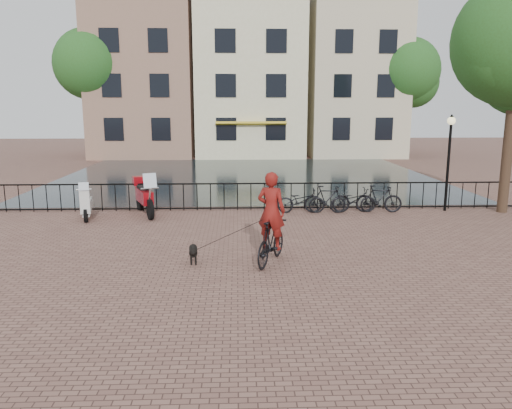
{
  "coord_description": "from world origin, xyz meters",
  "views": [
    {
      "loc": [
        -0.5,
        -10.25,
        3.84
      ],
      "look_at": [
        0.0,
        3.0,
        1.2
      ],
      "focal_mm": 35.0,
      "sensor_mm": 36.0,
      "label": 1
    }
  ],
  "objects_px": {
    "scooter": "(86,199)",
    "lamp_post": "(449,146)",
    "dog": "(193,253)",
    "cyclist": "(271,223)",
    "motorcycle": "(144,192)"
  },
  "relations": [
    {
      "from": "dog",
      "to": "scooter",
      "type": "distance_m",
      "value": 6.54
    },
    {
      "from": "lamp_post",
      "to": "cyclist",
      "type": "distance_m",
      "value": 9.26
    },
    {
      "from": "scooter",
      "to": "lamp_post",
      "type": "bearing_deg",
      "value": -7.94
    },
    {
      "from": "cyclist",
      "to": "dog",
      "type": "distance_m",
      "value": 2.07
    },
    {
      "from": "lamp_post",
      "to": "dog",
      "type": "xyz_separation_m",
      "value": [
        -8.81,
        -5.94,
        -2.13
      ]
    },
    {
      "from": "dog",
      "to": "scooter",
      "type": "relative_size",
      "value": 0.49
    },
    {
      "from": "cyclist",
      "to": "scooter",
      "type": "bearing_deg",
      "value": -17.8
    },
    {
      "from": "lamp_post",
      "to": "scooter",
      "type": "relative_size",
      "value": 2.22
    },
    {
      "from": "cyclist",
      "to": "motorcycle",
      "type": "bearing_deg",
      "value": -31.27
    },
    {
      "from": "cyclist",
      "to": "motorcycle",
      "type": "distance_m",
      "value": 7.08
    },
    {
      "from": "lamp_post",
      "to": "cyclist",
      "type": "relative_size",
      "value": 1.29
    },
    {
      "from": "dog",
      "to": "scooter",
      "type": "height_order",
      "value": "scooter"
    },
    {
      "from": "lamp_post",
      "to": "dog",
      "type": "height_order",
      "value": "lamp_post"
    },
    {
      "from": "lamp_post",
      "to": "dog",
      "type": "distance_m",
      "value": 10.83
    },
    {
      "from": "lamp_post",
      "to": "scooter",
      "type": "xyz_separation_m",
      "value": [
        -12.88,
        -0.85,
        -1.68
      ]
    }
  ]
}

